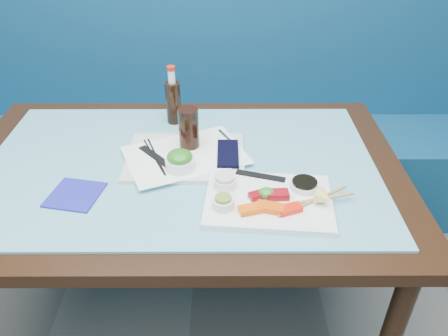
{
  "coord_description": "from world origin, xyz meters",
  "views": [
    {
      "loc": [
        0.13,
        0.31,
        1.52
      ],
      "look_at": [
        0.14,
        1.37,
        0.8
      ],
      "focal_mm": 35.0,
      "sensor_mm": 36.0,
      "label": 1
    }
  ],
  "objects_px": {
    "seaweed_bowl": "(180,164)",
    "dining_table": "(182,187)",
    "sashimi_plate": "(268,201)",
    "cola_glass": "(189,128)",
    "blue_napkin": "(75,195)",
    "serving_tray": "(186,157)",
    "booth_bench": "(197,135)",
    "cola_bottle_body": "(173,103)"
  },
  "relations": [
    {
      "from": "sashimi_plate",
      "to": "cola_bottle_body",
      "type": "relative_size",
      "value": 2.28
    },
    {
      "from": "cola_bottle_body",
      "to": "sashimi_plate",
      "type": "bearing_deg",
      "value": -57.72
    },
    {
      "from": "seaweed_bowl",
      "to": "dining_table",
      "type": "bearing_deg",
      "value": 96.94
    },
    {
      "from": "serving_tray",
      "to": "seaweed_bowl",
      "type": "relative_size",
      "value": 4.13
    },
    {
      "from": "dining_table",
      "to": "cola_bottle_body",
      "type": "height_order",
      "value": "cola_bottle_body"
    },
    {
      "from": "cola_glass",
      "to": "cola_bottle_body",
      "type": "relative_size",
      "value": 0.89
    },
    {
      "from": "dining_table",
      "to": "cola_bottle_body",
      "type": "bearing_deg",
      "value": 98.49
    },
    {
      "from": "dining_table",
      "to": "seaweed_bowl",
      "type": "xyz_separation_m",
      "value": [
        0.01,
        -0.05,
        0.12
      ]
    },
    {
      "from": "blue_napkin",
      "to": "cola_bottle_body",
      "type": "bearing_deg",
      "value": 61.03
    },
    {
      "from": "dining_table",
      "to": "cola_bottle_body",
      "type": "xyz_separation_m",
      "value": [
        -0.04,
        0.28,
        0.17
      ]
    },
    {
      "from": "sashimi_plate",
      "to": "serving_tray",
      "type": "height_order",
      "value": "sashimi_plate"
    },
    {
      "from": "sashimi_plate",
      "to": "seaweed_bowl",
      "type": "bearing_deg",
      "value": 154.25
    },
    {
      "from": "serving_tray",
      "to": "cola_glass",
      "type": "relative_size",
      "value": 2.76
    },
    {
      "from": "sashimi_plate",
      "to": "cola_glass",
      "type": "bearing_deg",
      "value": 134.85
    },
    {
      "from": "cola_glass",
      "to": "booth_bench",
      "type": "bearing_deg",
      "value": 91.93
    },
    {
      "from": "booth_bench",
      "to": "cola_glass",
      "type": "relative_size",
      "value": 22.36
    },
    {
      "from": "cola_glass",
      "to": "blue_napkin",
      "type": "distance_m",
      "value": 0.4
    },
    {
      "from": "booth_bench",
      "to": "dining_table",
      "type": "bearing_deg",
      "value": -90.0
    },
    {
      "from": "seaweed_bowl",
      "to": "blue_napkin",
      "type": "xyz_separation_m",
      "value": [
        -0.29,
        -0.11,
        -0.03
      ]
    },
    {
      "from": "cola_glass",
      "to": "blue_napkin",
      "type": "xyz_separation_m",
      "value": [
        -0.31,
        -0.24,
        -0.08
      ]
    },
    {
      "from": "sashimi_plate",
      "to": "cola_glass",
      "type": "height_order",
      "value": "cola_glass"
    },
    {
      "from": "sashimi_plate",
      "to": "booth_bench",
      "type": "bearing_deg",
      "value": 109.21
    },
    {
      "from": "seaweed_bowl",
      "to": "cola_bottle_body",
      "type": "xyz_separation_m",
      "value": [
        -0.05,
        0.33,
        0.04
      ]
    },
    {
      "from": "dining_table",
      "to": "serving_tray",
      "type": "distance_m",
      "value": 0.1
    },
    {
      "from": "cola_glass",
      "to": "blue_napkin",
      "type": "bearing_deg",
      "value": -141.88
    },
    {
      "from": "cola_glass",
      "to": "sashimi_plate",
      "type": "bearing_deg",
      "value": -50.3
    },
    {
      "from": "serving_tray",
      "to": "blue_napkin",
      "type": "bearing_deg",
      "value": -147.75
    },
    {
      "from": "sashimi_plate",
      "to": "serving_tray",
      "type": "distance_m",
      "value": 0.33
    },
    {
      "from": "sashimi_plate",
      "to": "blue_napkin",
      "type": "relative_size",
      "value": 2.51
    },
    {
      "from": "sashimi_plate",
      "to": "seaweed_bowl",
      "type": "distance_m",
      "value": 0.3
    },
    {
      "from": "sashimi_plate",
      "to": "cola_bottle_body",
      "type": "bearing_deg",
      "value": 127.42
    },
    {
      "from": "serving_tray",
      "to": "seaweed_bowl",
      "type": "height_order",
      "value": "seaweed_bowl"
    },
    {
      "from": "dining_table",
      "to": "sashimi_plate",
      "type": "bearing_deg",
      "value": -37.2
    },
    {
      "from": "serving_tray",
      "to": "cola_glass",
      "type": "bearing_deg",
      "value": 79.83
    },
    {
      "from": "booth_bench",
      "to": "blue_napkin",
      "type": "bearing_deg",
      "value": -105.92
    },
    {
      "from": "cola_bottle_body",
      "to": "seaweed_bowl",
      "type": "bearing_deg",
      "value": -81.72
    },
    {
      "from": "booth_bench",
      "to": "cola_bottle_body",
      "type": "xyz_separation_m",
      "value": [
        -0.04,
        -0.56,
        0.46
      ]
    },
    {
      "from": "sashimi_plate",
      "to": "seaweed_bowl",
      "type": "height_order",
      "value": "seaweed_bowl"
    },
    {
      "from": "serving_tray",
      "to": "cola_bottle_body",
      "type": "bearing_deg",
      "value": 103.03
    },
    {
      "from": "booth_bench",
      "to": "sashimi_plate",
      "type": "bearing_deg",
      "value": -75.93
    },
    {
      "from": "booth_bench",
      "to": "blue_napkin",
      "type": "height_order",
      "value": "booth_bench"
    },
    {
      "from": "dining_table",
      "to": "cola_glass",
      "type": "bearing_deg",
      "value": 73.3
    }
  ]
}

